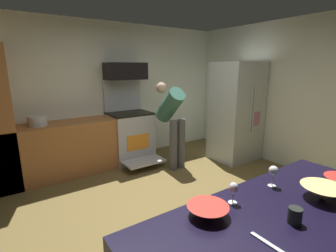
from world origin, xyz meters
name	(u,v)px	position (x,y,z in m)	size (l,w,h in m)	color
ground_plane	(181,211)	(0.00, 0.00, -0.01)	(5.20, 4.80, 0.02)	brown
wall_back	(108,93)	(0.00, 2.34, 1.30)	(5.20, 0.12, 2.60)	silver
wall_right	(299,96)	(2.54, 0.00, 1.30)	(0.12, 4.80, 2.60)	silver
lower_cabinet_run	(67,149)	(-0.90, 1.98, 0.45)	(2.40, 0.60, 0.90)	#AA6633
oven_range	(130,135)	(0.26, 1.97, 0.51)	(0.76, 1.05, 1.56)	#B7B6B8
microwave	(126,71)	(0.26, 2.06, 1.71)	(0.74, 0.38, 0.31)	black
refrigerator	(236,112)	(2.03, 0.91, 0.94)	(0.86, 0.73, 1.88)	#B8BFB7
person_cook	(172,117)	(0.77, 1.29, 0.91)	(0.31, 0.71, 1.51)	#505050
mixing_bowl_small	(208,211)	(-0.78, -1.27, 0.93)	(0.26, 0.26, 0.07)	red
mixing_bowl_prep	(323,192)	(0.01, -1.57, 0.95)	(0.29, 0.29, 0.09)	#E8CE74
wine_glass_near	(273,171)	(-0.11, -1.27, 1.02)	(0.07, 0.07, 0.17)	silver
wine_glass_far	(233,189)	(-0.54, -1.26, 1.00)	(0.06, 0.06, 0.15)	silver
mug_coffee	(295,216)	(-0.42, -1.61, 0.95)	(0.08, 0.08, 0.10)	black
knife_chef	(269,244)	(-0.70, -1.64, 0.90)	(0.22, 0.02, 0.01)	#B7BABF
stock_pot	(37,121)	(-1.29, 1.98, 0.98)	(0.28, 0.28, 0.16)	beige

